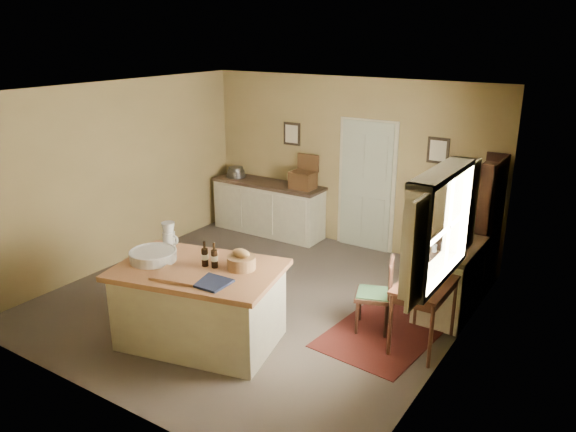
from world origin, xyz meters
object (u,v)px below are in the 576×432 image
at_px(work_island, 199,303).
at_px(desk_chair, 373,295).
at_px(shelving_unit, 487,225).
at_px(sideboard, 269,206).
at_px(right_cabinet, 449,279).
at_px(writing_desk, 425,291).

distance_m(work_island, desk_chair, 2.00).
bearing_deg(work_island, shelving_unit, 41.29).
height_order(sideboard, shelving_unit, shelving_unit).
xyz_separation_m(work_island, sideboard, (-1.41, 3.38, -0.00)).
xyz_separation_m(sideboard, right_cabinet, (3.54, -1.20, -0.02)).
bearing_deg(writing_desk, right_cabinet, 90.01).
relative_size(writing_desk, right_cabinet, 0.80).
distance_m(sideboard, desk_chair, 3.59).
xyz_separation_m(work_island, right_cabinet, (2.14, 2.19, -0.02)).
distance_m(work_island, right_cabinet, 3.06).
relative_size(writing_desk, desk_chair, 0.99).
bearing_deg(shelving_unit, writing_desk, -94.45).
distance_m(work_island, sideboard, 3.66).
xyz_separation_m(work_island, desk_chair, (1.52, 1.30, -0.04)).
bearing_deg(sideboard, desk_chair, -35.43).
distance_m(writing_desk, desk_chair, 0.65).
xyz_separation_m(desk_chair, shelving_unit, (0.76, 1.88, 0.46)).
distance_m(writing_desk, right_cabinet, 0.93).
distance_m(sideboard, shelving_unit, 3.72).
height_order(work_island, sideboard, work_island).
relative_size(sideboard, shelving_unit, 1.12).
relative_size(work_island, sideboard, 1.00).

